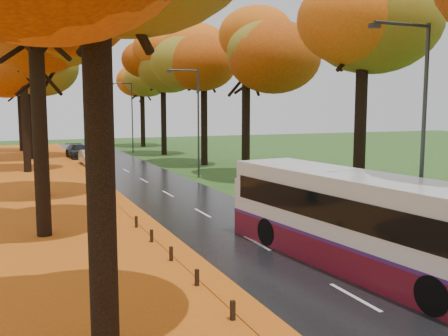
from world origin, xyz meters
TOP-DOWN VIEW (x-y plane):
  - road at (0.00, 25.00)m, footprint 6.50×90.00m
  - centre_line at (0.00, 25.00)m, footprint 0.12×90.00m
  - leaf_verge at (-9.00, 25.00)m, footprint 12.00×90.00m
  - leaf_drift at (-3.05, 25.00)m, footprint 0.90×90.00m
  - trees_left at (-7.18, 27.06)m, footprint 9.20×74.00m
  - trees_right at (7.19, 26.91)m, footprint 9.30×74.20m
  - bollard_row at (-3.70, 4.70)m, footprint 0.11×23.51m
  - streetlamp_near at (3.95, 8.00)m, footprint 2.45×0.18m
  - streetlamp_mid at (3.95, 30.00)m, footprint 2.45×0.18m
  - streetlamp_far at (3.95, 52.00)m, footprint 2.45×0.18m
  - bus at (1.83, 8.24)m, footprint 3.92×11.76m
  - car_white at (-2.35, 34.56)m, footprint 2.23×4.25m
  - car_silver at (-2.14, 41.55)m, footprint 1.58×4.11m
  - car_dark at (-2.35, 48.32)m, footprint 2.37×4.98m

SIDE VIEW (x-z plane):
  - leaf_verge at x=-9.00m, z-range 0.00..0.02m
  - road at x=0.00m, z-range 0.00..0.04m
  - leaf_drift at x=-3.05m, z-range 0.04..0.05m
  - centre_line at x=0.00m, z-range 0.04..0.05m
  - bollard_row at x=-3.70m, z-range 0.00..0.52m
  - car_silver at x=-2.14m, z-range 0.04..1.38m
  - car_white at x=-2.35m, z-range 0.04..1.42m
  - car_dark at x=-2.35m, z-range 0.04..1.44m
  - bus at x=1.83m, z-range 0.11..3.15m
  - streetlamp_near at x=3.95m, z-range 0.71..8.71m
  - streetlamp_mid at x=3.95m, z-range 0.71..8.71m
  - streetlamp_far at x=3.95m, z-range 0.71..8.71m
  - trees_left at x=-7.18m, z-range 2.59..16.48m
  - trees_right at x=7.19m, z-range 2.71..16.67m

